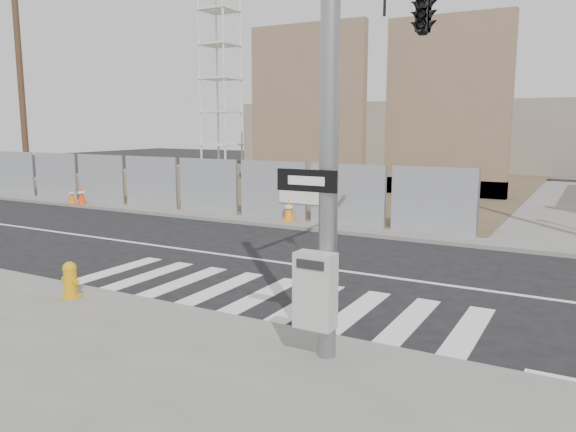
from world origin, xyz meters
The scene contains 13 objects.
ground centered at (0.00, 0.00, 0.00)m, with size 100.00×100.00×0.00m, color black.
sidewalk_far centered at (0.00, 14.00, 0.06)m, with size 50.00×20.00×0.12m, color slate.
signal_pole centered at (2.49, -2.05, 4.78)m, with size 0.96×5.87×7.00m.
chain_link_fence centered at (-10.00, 5.00, 1.12)m, with size 24.60×0.04×2.00m, color gray.
concrete_wall_left centered at (-7.00, 13.08, 3.38)m, with size 6.00×1.30×8.00m.
concrete_wall_right centered at (-0.50, 14.08, 3.38)m, with size 5.50×1.30×8.00m.
crane_tower centered at (-15.00, 17.00, 9.02)m, with size 2.60×2.60×18.15m.
utility_pole_left centered at (-18.00, 5.50, 5.20)m, with size 1.60×0.28×10.00m.
fire_hydrant centered at (-2.91, -4.70, 0.46)m, with size 0.48×0.48×0.70m.
traffic_cone_a centered at (-13.58, 4.30, 0.43)m, with size 0.38×0.38×0.64m.
traffic_cone_b centered at (-12.91, 4.22, 0.49)m, with size 0.39×0.39×0.75m.
traffic_cone_c centered at (-8.27, 5.16, 0.50)m, with size 0.53×0.53×0.78m.
traffic_cone_d centered at (-3.44, 4.77, 0.49)m, with size 0.41×0.41×0.76m.
Camera 1 is at (5.70, -11.67, 3.37)m, focal length 35.00 mm.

